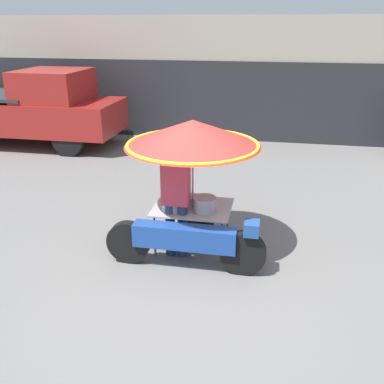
{
  "coord_description": "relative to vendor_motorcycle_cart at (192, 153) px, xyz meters",
  "views": [
    {
      "loc": [
        1.02,
        -4.74,
        3.18
      ],
      "look_at": [
        -0.07,
        0.85,
        0.92
      ],
      "focal_mm": 40.0,
      "sensor_mm": 36.0,
      "label": 1
    }
  ],
  "objects": [
    {
      "name": "vendor_motorcycle_cart",
      "position": [
        0.0,
        0.0,
        0.0
      ],
      "size": [
        2.22,
        1.9,
        1.95
      ],
      "color": "black",
      "rests_on": "ground"
    },
    {
      "name": "pickup_truck",
      "position": [
        -5.36,
        5.01,
        -0.52
      ],
      "size": [
        4.95,
        1.95,
        2.04
      ],
      "color": "black",
      "rests_on": "ground"
    },
    {
      "name": "shopfront_building",
      "position": [
        0.06,
        7.57,
        0.17
      ],
      "size": [
        28.0,
        2.06,
        3.38
      ],
      "color": "#B2A893",
      "rests_on": "ground"
    },
    {
      "name": "ground_plane",
      "position": [
        0.06,
        -0.83,
        -1.51
      ],
      "size": [
        36.0,
        36.0,
        0.0
      ],
      "primitive_type": "plane",
      "color": "slate"
    },
    {
      "name": "vendor_person",
      "position": [
        -0.19,
        -0.2,
        -0.58
      ],
      "size": [
        0.38,
        0.22,
        1.65
      ],
      "color": "navy",
      "rests_on": "ground"
    }
  ]
}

